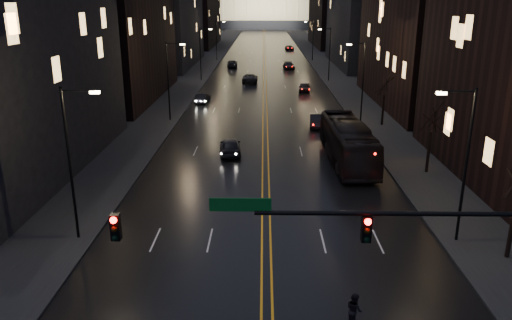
{
  "coord_description": "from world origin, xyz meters",
  "views": [
    {
      "loc": [
        -0.2,
        -16.24,
        13.39
      ],
      "look_at": [
        -0.64,
        12.84,
        4.03
      ],
      "focal_mm": 35.0,
      "sensor_mm": 36.0,
      "label": 1
    }
  ],
  "objects_px": {
    "bus": "(348,142)",
    "pedestrian_b": "(354,310)",
    "oncoming_car_b": "(202,98)",
    "oncoming_car_a": "(230,146)",
    "traffic_signal": "(433,242)",
    "receding_car_a": "(316,121)"
  },
  "relations": [
    {
      "from": "oncoming_car_a",
      "to": "pedestrian_b",
      "type": "distance_m",
      "value": 25.88
    },
    {
      "from": "oncoming_car_a",
      "to": "oncoming_car_b",
      "type": "bearing_deg",
      "value": -82.13
    },
    {
      "from": "traffic_signal",
      "to": "oncoming_car_a",
      "type": "xyz_separation_m",
      "value": [
        -9.08,
        27.05,
        -4.32
      ]
    },
    {
      "from": "traffic_signal",
      "to": "oncoming_car_b",
      "type": "distance_m",
      "value": 52.81
    },
    {
      "from": "oncoming_car_a",
      "to": "receding_car_a",
      "type": "relative_size",
      "value": 1.12
    },
    {
      "from": "bus",
      "to": "pedestrian_b",
      "type": "distance_m",
      "value": 23.08
    },
    {
      "from": "traffic_signal",
      "to": "bus",
      "type": "distance_m",
      "value": 25.18
    },
    {
      "from": "traffic_signal",
      "to": "pedestrian_b",
      "type": "distance_m",
      "value": 5.27
    },
    {
      "from": "traffic_signal",
      "to": "pedestrian_b",
      "type": "height_order",
      "value": "traffic_signal"
    },
    {
      "from": "bus",
      "to": "oncoming_car_b",
      "type": "xyz_separation_m",
      "value": [
        -15.53,
        25.68,
        -1.11
      ]
    },
    {
      "from": "traffic_signal",
      "to": "receding_car_a",
      "type": "relative_size",
      "value": 4.21
    },
    {
      "from": "pedestrian_b",
      "to": "oncoming_car_b",
      "type": "bearing_deg",
      "value": -5.0
    },
    {
      "from": "oncoming_car_b",
      "to": "bus",
      "type": "bearing_deg",
      "value": 127.26
    },
    {
      "from": "bus",
      "to": "oncoming_car_b",
      "type": "relative_size",
      "value": 3.15
    },
    {
      "from": "traffic_signal",
      "to": "receding_car_a",
      "type": "xyz_separation_m",
      "value": [
        -0.25,
        37.5,
        -4.43
      ]
    },
    {
      "from": "oncoming_car_b",
      "to": "oncoming_car_a",
      "type": "bearing_deg",
      "value": 108.83
    },
    {
      "from": "oncoming_car_a",
      "to": "pedestrian_b",
      "type": "height_order",
      "value": "pedestrian_b"
    },
    {
      "from": "bus",
      "to": "pedestrian_b",
      "type": "height_order",
      "value": "bus"
    },
    {
      "from": "bus",
      "to": "oncoming_car_a",
      "type": "distance_m",
      "value": 10.47
    },
    {
      "from": "oncoming_car_b",
      "to": "pedestrian_b",
      "type": "relative_size",
      "value": 2.55
    },
    {
      "from": "oncoming_car_b",
      "to": "pedestrian_b",
      "type": "xyz_separation_m",
      "value": [
        12.22,
        -48.5,
        0.13
      ]
    },
    {
      "from": "receding_car_a",
      "to": "pedestrian_b",
      "type": "xyz_separation_m",
      "value": [
        -1.94,
        -35.4,
        0.11
      ]
    }
  ]
}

